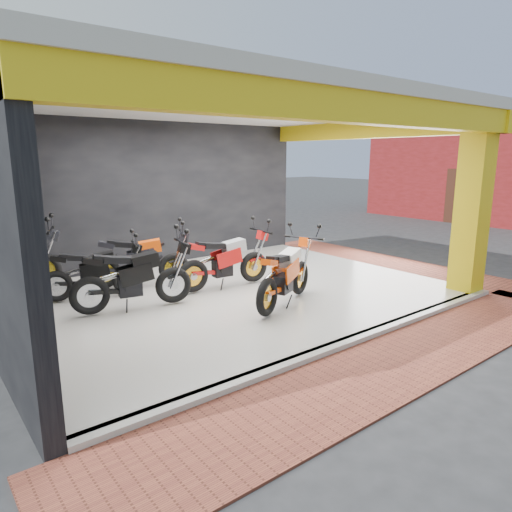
% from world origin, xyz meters
% --- Properties ---
extents(ground, '(80.00, 80.00, 0.00)m').
position_xyz_m(ground, '(0.00, 0.00, 0.00)').
color(ground, '#2D2D30').
rests_on(ground, ground).
extents(showroom_floor, '(8.00, 6.00, 0.10)m').
position_xyz_m(showroom_floor, '(0.00, 2.00, 0.05)').
color(showroom_floor, silver).
rests_on(showroom_floor, ground).
extents(showroom_ceiling, '(8.40, 6.40, 0.20)m').
position_xyz_m(showroom_ceiling, '(0.00, 2.00, 3.60)').
color(showroom_ceiling, beige).
rests_on(showroom_ceiling, corner_column).
extents(back_wall, '(8.20, 0.20, 3.50)m').
position_xyz_m(back_wall, '(0.00, 5.10, 1.75)').
color(back_wall, black).
rests_on(back_wall, ground).
extents(corner_column, '(0.50, 0.50, 3.50)m').
position_xyz_m(corner_column, '(3.75, -0.75, 1.75)').
color(corner_column, gold).
rests_on(corner_column, ground).
extents(header_beam_front, '(8.40, 0.30, 0.40)m').
position_xyz_m(header_beam_front, '(0.00, -1.00, 3.30)').
color(header_beam_front, gold).
rests_on(header_beam_front, corner_column).
extents(header_beam_right, '(0.30, 6.40, 0.40)m').
position_xyz_m(header_beam_right, '(4.00, 2.00, 3.30)').
color(header_beam_right, gold).
rests_on(header_beam_right, corner_column).
extents(floor_kerb, '(8.00, 0.20, 0.10)m').
position_xyz_m(floor_kerb, '(0.00, -1.02, 0.05)').
color(floor_kerb, silver).
rests_on(floor_kerb, ground).
extents(paver_front, '(9.00, 1.40, 0.03)m').
position_xyz_m(paver_front, '(0.00, -1.80, 0.01)').
color(paver_front, '#9C4833').
rests_on(paver_front, ground).
extents(paver_right, '(1.40, 7.00, 0.03)m').
position_xyz_m(paver_right, '(4.80, 2.00, 0.01)').
color(paver_right, '#9C4833').
rests_on(paver_right, ground).
extents(moto_hero, '(2.27, 1.59, 1.30)m').
position_xyz_m(moto_hero, '(0.88, 0.99, 0.75)').
color(moto_hero, '#FF4C0A').
rests_on(moto_hero, showroom_floor).
extents(moto_row_a, '(2.19, 0.97, 1.30)m').
position_xyz_m(moto_row_a, '(0.72, 2.20, 0.75)').
color(moto_row_a, red).
rests_on(moto_row_a, showroom_floor).
extents(moto_row_b, '(2.29, 1.23, 1.33)m').
position_xyz_m(moto_row_b, '(-1.26, 1.98, 0.76)').
color(moto_row_b, black).
rests_on(moto_row_b, showroom_floor).
extents(moto_row_c, '(2.25, 1.55, 1.29)m').
position_xyz_m(moto_row_c, '(-0.63, 3.12, 0.75)').
color(moto_row_c, black).
rests_on(moto_row_c, showroom_floor).
extents(moto_row_d, '(2.04, 1.20, 1.17)m').
position_xyz_m(moto_row_d, '(-1.68, 2.99, 0.69)').
color(moto_row_d, black).
rests_on(moto_row_d, showroom_floor).
extents(moto_row_e, '(2.45, 1.61, 1.40)m').
position_xyz_m(moto_row_e, '(-2.80, 4.50, 0.80)').
color(moto_row_e, black).
rests_on(moto_row_e, showroom_floor).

